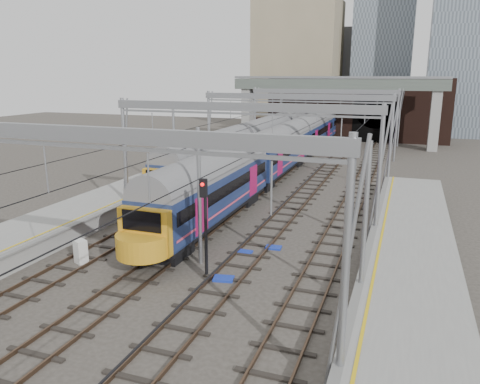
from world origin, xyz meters
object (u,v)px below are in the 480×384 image
at_px(train_main, 297,139).
at_px(train_second, 264,138).
at_px(signal_near_centre, 205,216).
at_px(relay_cabinet, 81,252).

xyz_separation_m(train_main, train_second, (-4.00, 0.37, -0.03)).
bearing_deg(signal_near_centre, relay_cabinet, -173.62).
relative_size(train_second, signal_near_centre, 9.90).
bearing_deg(train_second, relay_cabinet, -89.70).
height_order(signal_near_centre, relay_cabinet, signal_near_centre).
xyz_separation_m(train_main, signal_near_centre, (2.90, -31.60, 0.57)).
distance_m(train_second, relay_cabinet, 32.71).
bearing_deg(train_main, relay_cabinet, -96.76).
bearing_deg(train_main, train_second, 174.71).
bearing_deg(relay_cabinet, signal_near_centre, 30.78).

